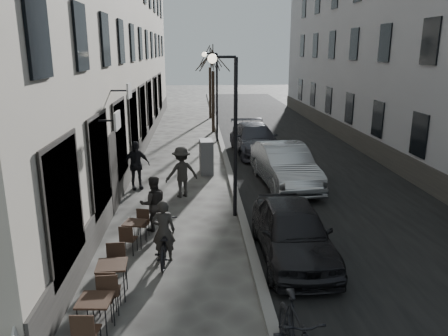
{
  "coord_description": "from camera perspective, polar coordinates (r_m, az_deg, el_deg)",
  "views": [
    {
      "loc": [
        -1.19,
        -7.23,
        5.21
      ],
      "look_at": [
        -0.4,
        5.28,
        1.8
      ],
      "focal_mm": 35.0,
      "sensor_mm": 36.0,
      "label": 1
    }
  ],
  "objects": [
    {
      "name": "ground",
      "position": [
        8.99,
        5.0,
        -20.27
      ],
      "size": [
        120.0,
        120.0,
        0.0
      ],
      "primitive_type": "plane",
      "color": "#3B3936",
      "rests_on": "ground"
    },
    {
      "name": "bistro_set_b",
      "position": [
        9.98,
        -14.35,
        -13.61
      ],
      "size": [
        0.67,
        1.58,
        0.92
      ],
      "rotation": [
        0.0,
        0.0,
        0.06
      ],
      "color": "black",
      "rests_on": "ground"
    },
    {
      "name": "bistro_set_a",
      "position": [
        8.91,
        -16.37,
        -17.71
      ],
      "size": [
        0.66,
        1.53,
        0.89
      ],
      "rotation": [
        0.0,
        0.0,
        -0.07
      ],
      "color": "black",
      "rests_on": "ground"
    },
    {
      "name": "streetlamp_near",
      "position": [
        13.42,
        0.78,
        6.43
      ],
      "size": [
        0.9,
        0.28,
        5.09
      ],
      "color": "black",
      "rests_on": "ground"
    },
    {
      "name": "tree_far",
      "position": [
        34.25,
        -1.86,
        14.29
      ],
      "size": [
        2.4,
        2.4,
        5.7
      ],
      "color": "black",
      "rests_on": "ground"
    },
    {
      "name": "car_near",
      "position": [
        11.36,
        8.96,
        -8.15
      ],
      "size": [
        1.75,
        4.33,
        1.47
      ],
      "primitive_type": "imported",
      "rotation": [
        0.0,
        0.0,
        0.0
      ],
      "color": "black",
      "rests_on": "ground"
    },
    {
      "name": "bistro_set_c",
      "position": [
        12.28,
        -11.52,
        -8.08
      ],
      "size": [
        0.66,
        1.42,
        0.81
      ],
      "rotation": [
        0.0,
        0.0,
        -0.22
      ],
      "color": "black",
      "rests_on": "ground"
    },
    {
      "name": "road",
      "position": [
        24.33,
        8.43,
        2.69
      ],
      "size": [
        7.3,
        60.0,
        0.0
      ],
      "primitive_type": "cube",
      "color": "black",
      "rests_on": "ground"
    },
    {
      "name": "car_far",
      "position": [
        22.59,
        4.06,
        3.79
      ],
      "size": [
        2.46,
        5.31,
        1.5
      ],
      "primitive_type": "imported",
      "rotation": [
        0.0,
        0.0,
        0.07
      ],
      "color": "#34353E",
      "rests_on": "ground"
    },
    {
      "name": "pedestrian_near",
      "position": [
        13.05,
        -9.22,
        -4.59
      ],
      "size": [
        0.94,
        0.81,
        1.66
      ],
      "primitive_type": "imported",
      "rotation": [
        0.0,
        0.0,
        3.4
      ],
      "color": "black",
      "rests_on": "ground"
    },
    {
      "name": "pedestrian_far",
      "position": [
        17.0,
        -11.48,
        0.35
      ],
      "size": [
        1.19,
        0.82,
        1.88
      ],
      "primitive_type": "imported",
      "rotation": [
        0.0,
        0.0,
        0.36
      ],
      "color": "black",
      "rests_on": "ground"
    },
    {
      "name": "bicycle",
      "position": [
        11.31,
        -7.84,
        -9.57
      ],
      "size": [
        0.67,
        1.89,
        0.99
      ],
      "primitive_type": "imported",
      "rotation": [
        0.0,
        0.0,
        3.13
      ],
      "color": "black",
      "rests_on": "ground"
    },
    {
      "name": "utility_cabinet",
      "position": [
        18.87,
        -2.33,
        1.48
      ],
      "size": [
        0.61,
        1.01,
        1.47
      ],
      "primitive_type": "cube",
      "rotation": [
        0.0,
        0.0,
        0.07
      ],
      "color": "#59595B",
      "rests_on": "ground"
    },
    {
      "name": "car_mid",
      "position": [
        17.3,
        7.91,
        0.36
      ],
      "size": [
        2.17,
        5.09,
        1.63
      ],
      "primitive_type": "imported",
      "rotation": [
        0.0,
        0.0,
        0.09
      ],
      "color": "#9DA1A6",
      "rests_on": "ground"
    },
    {
      "name": "kerb",
      "position": [
        23.83,
        -0.19,
        2.73
      ],
      "size": [
        0.25,
        60.0,
        0.12
      ],
      "primitive_type": "cube",
      "color": "slate",
      "rests_on": "ground"
    },
    {
      "name": "tree_near",
      "position": [
        28.25,
        -1.46,
        14.1
      ],
      "size": [
        2.4,
        2.4,
        5.7
      ],
      "color": "black",
      "rests_on": "ground"
    },
    {
      "name": "streetlamp_far",
      "position": [
        25.33,
        -1.33,
        10.57
      ],
      "size": [
        0.9,
        0.28,
        5.09
      ],
      "color": "black",
      "rests_on": "ground"
    },
    {
      "name": "pedestrian_mid",
      "position": [
        15.84,
        -5.55,
        -0.52
      ],
      "size": [
        1.37,
        1.07,
        1.87
      ],
      "primitive_type": "imported",
      "rotation": [
        0.0,
        0.0,
        3.49
      ],
      "color": "#272522",
      "rests_on": "ground"
    },
    {
      "name": "cyclist_rider",
      "position": [
        11.18,
        -7.9,
        -8.11
      ],
      "size": [
        0.59,
        0.39,
        1.62
      ],
      "primitive_type": "imported",
      "rotation": [
        0.0,
        0.0,
        3.13
      ],
      "color": "#2B2825",
      "rests_on": "ground"
    }
  ]
}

